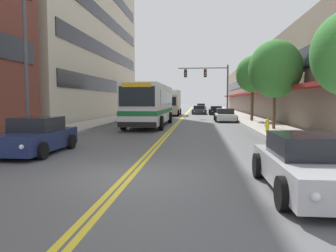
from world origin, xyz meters
TOP-DOWN VIEW (x-y plane):
  - ground_plane at (0.00, 37.00)m, footprint 240.00×240.00m
  - sidewalk_left at (-7.02, 37.00)m, footprint 3.04×106.00m
  - sidewalk_right at (7.02, 37.00)m, footprint 3.04×106.00m
  - centre_line at (0.00, 37.00)m, footprint 0.34×106.00m
  - storefront_row_right at (12.77, 37.00)m, footprint 9.10×68.00m
  - city_bus at (-1.98, 17.44)m, footprint 2.90×11.63m
  - car_navy_parked_left_near at (-4.42, 3.44)m, footprint 2.02×4.31m
  - car_red_parked_left_mid at (-4.33, 27.72)m, footprint 2.02×4.23m
  - car_silver_parked_right_foreground at (4.42, -1.16)m, footprint 2.10×4.37m
  - car_white_parked_right_mid at (4.45, 23.44)m, footprint 2.07×4.72m
  - car_black_parked_right_far at (4.36, 38.42)m, footprint 2.04×4.73m
  - car_dark_grey_moving_lead at (1.94, 39.77)m, footprint 2.15×4.91m
  - car_champagne_moving_second at (2.32, 58.16)m, footprint 2.02×4.41m
  - box_truck at (-1.93, 35.65)m, footprint 2.64×6.99m
  - traffic_signal_mast at (3.18, 29.99)m, footprint 5.85×0.38m
  - street_lamp_left_near at (-5.02, 4.49)m, footprint 2.02×0.28m
  - street_tree_right_mid at (6.90, 13.73)m, footprint 3.47×3.47m
  - street_tree_right_far at (6.81, 22.31)m, footprint 3.06×3.06m
  - fire_hydrant at (5.95, 11.10)m, footprint 0.29×0.21m

SIDE VIEW (x-z plane):
  - ground_plane at x=0.00m, z-range 0.00..0.00m
  - centre_line at x=0.00m, z-range 0.00..0.01m
  - sidewalk_left at x=-7.02m, z-range 0.00..0.16m
  - sidewalk_right at x=7.02m, z-range 0.00..0.16m
  - fire_hydrant at x=5.95m, z-range 0.16..0.96m
  - car_white_parked_right_mid at x=4.45m, z-range -0.05..1.19m
  - car_dark_grey_moving_lead at x=1.94m, z-range -0.04..1.19m
  - car_black_parked_right_far at x=4.36m, z-range -0.02..1.18m
  - car_silver_parked_right_foreground at x=4.42m, z-range -0.05..1.25m
  - car_champagne_moving_second at x=2.32m, z-range -0.05..1.30m
  - car_navy_parked_left_near at x=-4.42m, z-range -0.06..1.35m
  - car_red_parked_left_mid at x=-4.33m, z-range -0.04..1.33m
  - box_truck at x=-1.93m, z-range 0.02..3.42m
  - city_bus at x=-1.98m, z-range 0.21..3.43m
  - storefront_row_right at x=12.77m, z-range 0.00..7.76m
  - street_tree_right_mid at x=6.90m, z-range 1.18..7.05m
  - traffic_signal_mast at x=3.18m, z-range 1.30..7.43m
  - street_lamp_left_near at x=-5.02m, z-range 0.70..8.04m
  - street_tree_right_far at x=6.81m, z-range 1.45..7.42m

